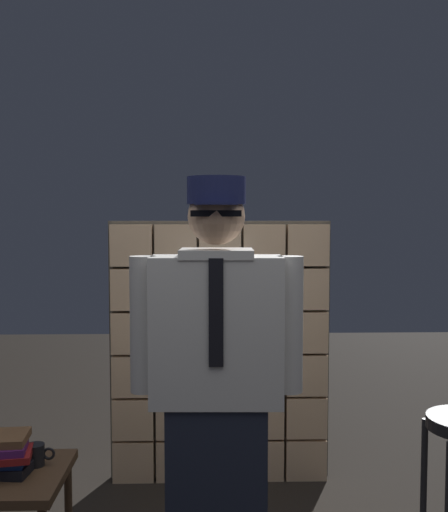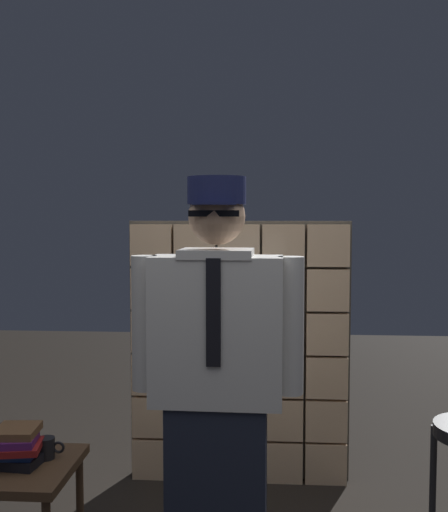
# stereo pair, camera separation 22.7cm
# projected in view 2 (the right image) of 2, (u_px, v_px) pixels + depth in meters

# --- Properties ---
(glass_block_wall) EXTENTS (1.32, 0.10, 1.58)m
(glass_block_wall) POSITION_uv_depth(u_px,v_px,m) (239.00, 353.00, 3.61)
(glass_block_wall) COLOR #E0B78C
(glass_block_wall) RESTS_ON ground
(standing_person) EXTENTS (0.69, 0.30, 1.74)m
(standing_person) POSITION_uv_depth(u_px,v_px,m) (217.00, 385.00, 2.44)
(standing_person) COLOR #1E2333
(standing_person) RESTS_ON ground
(side_table) EXTENTS (0.52, 0.52, 0.50)m
(side_table) POSITION_uv_depth(u_px,v_px,m) (15.00, 478.00, 2.68)
(side_table) COLOR #513823
(side_table) RESTS_ON ground
(book_stack) EXTENTS (0.27, 0.24, 0.17)m
(book_stack) POSITION_uv_depth(u_px,v_px,m) (14.00, 447.00, 2.65)
(book_stack) COLOR black
(book_stack) RESTS_ON side_table
(coffee_mug) EXTENTS (0.13, 0.08, 0.09)m
(coffee_mug) POSITION_uv_depth(u_px,v_px,m) (47.00, 448.00, 2.73)
(coffee_mug) COLOR black
(coffee_mug) RESTS_ON side_table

